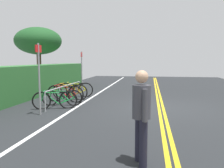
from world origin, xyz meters
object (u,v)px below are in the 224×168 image
at_px(bicycle_1, 62,98).
at_px(bicycle_2, 65,94).
at_px(bicycle_3, 70,92).
at_px(sign_post_far, 82,68).
at_px(tree_mid, 38,41).
at_px(bike_rack, 65,90).
at_px(pedestrian, 141,111).
at_px(bicycle_0, 55,100).
at_px(bicycle_4, 76,90).
at_px(sign_post_near, 39,72).

relative_size(bicycle_1, bicycle_2, 0.94).
bearing_deg(bicycle_1, bicycle_2, 12.00).
relative_size(bicycle_3, sign_post_far, 0.77).
distance_m(bicycle_2, tree_mid, 7.14).
relative_size(bike_rack, bicycle_3, 2.29).
xyz_separation_m(bicycle_1, bicycle_2, (0.79, 0.17, 0.04)).
distance_m(bicycle_1, pedestrian, 5.91).
bearing_deg(bike_rack, bicycle_1, -169.57).
bearing_deg(bike_rack, bicycle_0, -174.98).
distance_m(bicycle_0, bicycle_2, 1.46).
relative_size(sign_post_far, tree_mid, 0.57).
bearing_deg(bicycle_4, pedestrian, -153.31).
height_order(bike_rack, bicycle_0, bike_rack).
relative_size(bike_rack, sign_post_far, 1.76).
height_order(bicycle_0, bicycle_3, bicycle_3).
height_order(sign_post_near, tree_mid, tree_mid).
height_order(bicycle_3, pedestrian, pedestrian).
bearing_deg(tree_mid, bicycle_1, -146.36).
bearing_deg(bicycle_1, bicycle_3, 7.39).
height_order(bicycle_4, sign_post_near, sign_post_near).
relative_size(bicycle_0, bicycle_4, 0.94).
relative_size(bike_rack, tree_mid, 1.00).
height_order(bicycle_2, bicycle_3, bicycle_3).
relative_size(bicycle_1, tree_mid, 0.41).
bearing_deg(sign_post_near, bicycle_2, 1.25).
xyz_separation_m(pedestrian, sign_post_near, (3.15, 3.50, 0.47)).
bearing_deg(bicycle_4, bicycle_3, 178.40).
distance_m(bicycle_1, bicycle_2, 0.81).
xyz_separation_m(bike_rack, bicycle_3, (0.67, 0.05, -0.18)).
height_order(bike_rack, pedestrian, pedestrian).
bearing_deg(sign_post_near, tree_mid, 26.96).
xyz_separation_m(bicycle_2, sign_post_far, (2.74, 0.07, 1.02)).
bearing_deg(bicycle_2, bicycle_3, 1.58).
distance_m(bike_rack, bicycle_0, 1.45).
xyz_separation_m(bicycle_2, tree_mid, (5.32, 3.90, 2.74)).
distance_m(bicycle_0, bicycle_4, 2.91).
height_order(bicycle_2, bicycle_4, bicycle_2).
bearing_deg(pedestrian, bicycle_0, 39.32).
height_order(bicycle_1, sign_post_near, sign_post_near).
relative_size(bicycle_0, bicycle_1, 0.97).
height_order(bike_rack, bicycle_4, bike_rack).
relative_size(bicycle_2, bicycle_4, 1.03).
height_order(bicycle_0, sign_post_far, sign_post_far).
relative_size(pedestrian, tree_mid, 0.41).
distance_m(bicycle_0, bicycle_3, 2.10).
xyz_separation_m(bike_rack, bicycle_0, (-1.43, -0.13, -0.21)).
relative_size(bicycle_2, tree_mid, 0.43).
height_order(bicycle_0, bicycle_2, bicycle_2).
bearing_deg(bicycle_2, bicycle_0, -174.00).
bearing_deg(sign_post_near, bicycle_4, 0.71).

